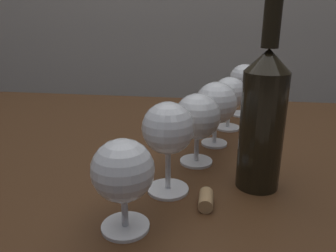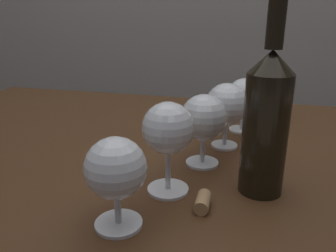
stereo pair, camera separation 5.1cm
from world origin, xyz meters
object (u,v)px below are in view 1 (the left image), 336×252
Objects in this scene: wine_bottle at (263,116)px; wine_glass_cabernet at (197,118)px; wine_glass_chardonnay at (123,173)px; wine_glass_rose at (168,131)px; wine_glass_port at (216,104)px; cork at (206,200)px; wine_glass_amber at (244,81)px; wine_glass_merlot at (230,94)px.

wine_glass_cabernet is at bearing 144.65° from wine_bottle.
wine_glass_chardonnay is 0.94× the size of wine_glass_cabernet.
wine_glass_port is at bearing 71.11° from wine_glass_rose.
wine_glass_chardonnay is 0.86× the size of wine_glass_rose.
wine_glass_cabernet is at bearing 71.04° from wine_glass_rose.
wine_glass_rose is 1.09× the size of wine_glass_cabernet.
wine_bottle is 0.16m from cork.
wine_glass_port is at bearing -107.81° from wine_glass_amber.
wine_glass_chardonnay is 0.12m from wine_glass_rose.
wine_glass_chardonnay is 0.99× the size of wine_glass_merlot.
wine_glass_rose reaches higher than wine_glass_port.
wine_glass_rose is 0.34m from wine_glass_merlot.
wine_bottle is (0.15, 0.04, 0.02)m from wine_glass_rose.
wine_glass_amber reaches higher than cork.
wine_bottle reaches higher than wine_glass_chardonnay.
wine_glass_chardonnay is at bearing -142.35° from wine_bottle.
wine_glass_cabernet is 0.43× the size of wine_bottle.
wine_glass_rose is at bearing 68.00° from wine_glass_chardonnay.
wine_glass_chardonnay is 0.92× the size of wine_glass_port.
wine_glass_merlot is at bearing 83.34° from cork.
wine_bottle is at bearing 14.87° from wine_glass_rose.
wine_glass_amber is (0.04, 0.12, 0.01)m from wine_glass_merlot.
wine_glass_cabernet is at bearing 98.87° from cork.
wine_glass_chardonnay is 0.59m from wine_glass_amber.
wine_glass_amber reaches higher than wine_glass_merlot.
wine_glass_port is 1.07× the size of wine_glass_merlot.
wine_glass_rose is at bearing 148.84° from cork.
wine_glass_rose is 0.12m from cork.
wine_glass_chardonnay is at bearing -147.01° from cork.
wine_glass_merlot is at bearing 72.59° from wine_glass_cabernet.
cork is at bearing 32.99° from wine_glass_chardonnay.
wine_glass_merlot is at bearing 71.02° from wine_glass_chardonnay.
wine_bottle reaches higher than wine_glass_cabernet.
wine_glass_amber is at bearing 80.03° from cork.
wine_glass_chardonnay is at bearing -109.94° from wine_glass_port.
wine_glass_port is 0.97× the size of wine_glass_amber.
wine_glass_cabernet is 0.22m from wine_glass_merlot.
wine_glass_chardonnay is 3.06× the size of cork.
wine_glass_amber is at bearing 70.95° from wine_glass_chardonnay.
cork is (-0.08, -0.08, -0.11)m from wine_bottle.
wine_glass_merlot is 3.11× the size of cork.
wine_glass_cabernet is (0.08, 0.22, 0.01)m from wine_glass_chardonnay.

